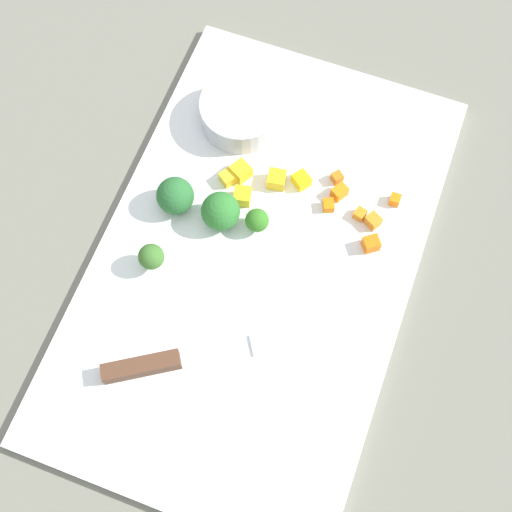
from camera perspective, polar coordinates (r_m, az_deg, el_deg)
The scene contains 20 objects.
ground_plane at distance 0.78m, azimuth 0.00°, elevation -0.60°, with size 4.00×4.00×0.00m, color slate.
cutting_board at distance 0.77m, azimuth 0.00°, elevation -0.44°, with size 0.54×0.33×0.01m, color white.
prep_bowl at distance 0.83m, azimuth -1.20°, elevation 11.45°, with size 0.09×0.09×0.03m, color #B7B9C6.
chef_knife at distance 0.73m, azimuth -5.19°, elevation -8.03°, with size 0.18×0.26×0.02m.
carrot_dice_0 at distance 0.81m, azimuth 6.49°, elevation 6.24°, with size 0.01×0.01×0.01m, color orange.
carrot_dice_1 at distance 0.80m, azimuth 11.04°, elevation 4.44°, with size 0.01×0.01×0.01m, color orange.
carrot_dice_2 at distance 0.78m, azimuth 9.18°, elevation 0.97°, with size 0.01×0.02×0.02m, color orange.
carrot_dice_3 at distance 0.79m, azimuth 5.81°, elevation 4.06°, with size 0.01×0.01×0.01m, color orange.
carrot_dice_4 at distance 0.80m, azimuth 6.69°, elevation 5.09°, with size 0.01×0.02×0.01m, color orange.
carrot_dice_5 at distance 0.79m, azimuth 8.31°, elevation 3.33°, with size 0.01×0.01×0.01m, color orange.
carrot_dice_6 at distance 0.79m, azimuth 9.34°, elevation 2.79°, with size 0.01×0.02×0.01m, color orange.
pepper_dice_0 at distance 0.80m, azimuth -2.22°, elevation 6.28°, with size 0.02×0.02×0.01m, color yellow.
pepper_dice_1 at distance 0.79m, azimuth -1.09°, elevation 4.80°, with size 0.02×0.02×0.02m, color yellow.
pepper_dice_2 at distance 0.80m, azimuth 3.65°, elevation 6.07°, with size 0.02×0.02×0.01m, color yellow.
pepper_dice_3 at distance 0.80m, azimuth 1.66°, elevation 6.14°, with size 0.02×0.02×0.02m, color yellow.
pepper_dice_4 at distance 0.80m, azimuth -1.22°, elevation 6.78°, with size 0.02×0.02×0.02m, color yellow.
broccoli_floret_0 at distance 0.77m, azimuth 0.08°, elevation 2.85°, with size 0.03×0.03×0.03m.
broccoli_floret_1 at distance 0.78m, azimuth -6.47°, elevation 4.79°, with size 0.04×0.04×0.04m.
broccoli_floret_2 at distance 0.75m, azimuth -8.37°, elevation -0.08°, with size 0.03×0.03×0.04m.
broccoli_floret_3 at distance 0.77m, azimuth -2.85°, elevation 3.59°, with size 0.04×0.04×0.04m.
Camera 1 is at (-0.26, -0.10, 0.73)m, focal length 50.07 mm.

